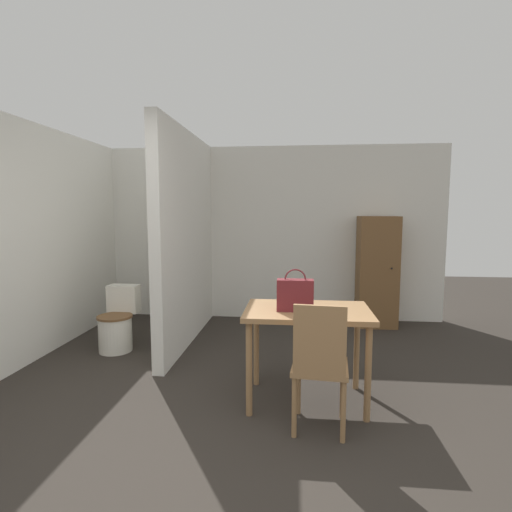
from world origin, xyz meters
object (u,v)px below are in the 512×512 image
handbag (295,295)px  wooden_cabinet (377,271)px  toilet (118,323)px  dining_table (307,321)px  wooden_chair (320,363)px

handbag → wooden_cabinet: 2.67m
toilet → handbag: 2.39m
dining_table → wooden_chair: wooden_chair is taller
handbag → toilet: bearing=150.8°
wooden_chair → wooden_cabinet: 2.98m
dining_table → handbag: bearing=-146.9°
dining_table → toilet: (-2.12, 1.06, -0.38)m
dining_table → wooden_cabinet: size_ratio=0.67×
dining_table → handbag: size_ratio=2.99×
dining_table → toilet: dining_table is taller
wooden_chair → wooden_cabinet: (0.94, 2.82, 0.24)m
dining_table → wooden_cabinet: wooden_cabinet is taller
wooden_chair → handbag: bearing=119.2°
handbag → wooden_cabinet: (1.11, 2.42, -0.16)m
dining_table → wooden_chair: (0.08, -0.47, -0.16)m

